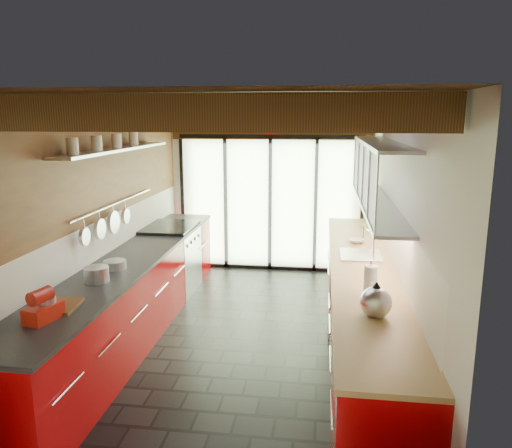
# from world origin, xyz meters

# --- Properties ---
(ground) EXTENTS (5.50, 5.50, 0.00)m
(ground) POSITION_xyz_m (0.00, 0.00, 0.00)
(ground) COLOR black
(ground) RESTS_ON ground
(room_shell) EXTENTS (5.50, 5.50, 5.50)m
(room_shell) POSITION_xyz_m (0.00, 0.00, 1.65)
(room_shell) COLOR silver
(room_shell) RESTS_ON ground
(ceiling_beams) EXTENTS (3.14, 5.06, 4.90)m
(ceiling_beams) POSITION_xyz_m (-0.00, 0.38, 2.46)
(ceiling_beams) COLOR #593316
(ceiling_beams) RESTS_ON ground
(glass_door) EXTENTS (2.95, 0.10, 2.90)m
(glass_door) POSITION_xyz_m (0.00, 2.69, 1.66)
(glass_door) COLOR #C6EAAD
(glass_door) RESTS_ON ground
(left_counter) EXTENTS (0.68, 5.00, 0.92)m
(left_counter) POSITION_xyz_m (-1.28, 0.00, 0.46)
(left_counter) COLOR #AD0408
(left_counter) RESTS_ON ground
(range_stove) EXTENTS (0.66, 0.90, 0.97)m
(range_stove) POSITION_xyz_m (-1.28, 1.45, 0.47)
(range_stove) COLOR silver
(range_stove) RESTS_ON ground
(right_counter) EXTENTS (0.68, 5.00, 0.92)m
(right_counter) POSITION_xyz_m (1.27, 0.00, 0.46)
(right_counter) COLOR #AD0408
(right_counter) RESTS_ON ground
(sink_assembly) EXTENTS (0.45, 0.52, 0.43)m
(sink_assembly) POSITION_xyz_m (1.29, 0.40, 0.96)
(sink_assembly) COLOR silver
(sink_assembly) RESTS_ON right_counter
(upper_cabinets_right) EXTENTS (0.34, 3.00, 3.00)m
(upper_cabinets_right) POSITION_xyz_m (1.43, 0.30, 1.85)
(upper_cabinets_right) COLOR silver
(upper_cabinets_right) RESTS_ON ground
(left_wall_fixtures) EXTENTS (0.28, 2.60, 0.96)m
(left_wall_fixtures) POSITION_xyz_m (-1.47, 0.14, 1.88)
(left_wall_fixtures) COLOR silver
(left_wall_fixtures) RESTS_ON ground
(stand_mixer) EXTENTS (0.23, 0.32, 0.26)m
(stand_mixer) POSITION_xyz_m (-1.27, -1.78, 1.02)
(stand_mixer) COLOR red
(stand_mixer) RESTS_ON left_counter
(pot_large) EXTENTS (0.28, 0.28, 0.15)m
(pot_large) POSITION_xyz_m (-1.27, -0.87, 0.99)
(pot_large) COLOR silver
(pot_large) RESTS_ON left_counter
(pot_small) EXTENTS (0.23, 0.23, 0.09)m
(pot_small) POSITION_xyz_m (-1.27, -0.45, 0.96)
(pot_small) COLOR silver
(pot_small) RESTS_ON left_counter
(cutting_board) EXTENTS (0.30, 0.39, 0.03)m
(cutting_board) POSITION_xyz_m (-1.27, -1.53, 0.94)
(cutting_board) COLOR brown
(cutting_board) RESTS_ON left_counter
(kettle) EXTENTS (0.28, 0.33, 0.30)m
(kettle) POSITION_xyz_m (1.27, -1.36, 1.05)
(kettle) COLOR silver
(kettle) RESTS_ON right_counter
(paper_towel) EXTENTS (0.15, 0.15, 0.32)m
(paper_towel) POSITION_xyz_m (1.27, -0.87, 1.05)
(paper_towel) COLOR white
(paper_towel) RESTS_ON right_counter
(soap_bottle) EXTENTS (0.08, 0.08, 0.17)m
(soap_bottle) POSITION_xyz_m (1.27, -1.04, 1.00)
(soap_bottle) COLOR silver
(soap_bottle) RESTS_ON right_counter
(bowl) EXTENTS (0.23, 0.23, 0.05)m
(bowl) POSITION_xyz_m (1.27, 0.98, 0.94)
(bowl) COLOR silver
(bowl) RESTS_ON right_counter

